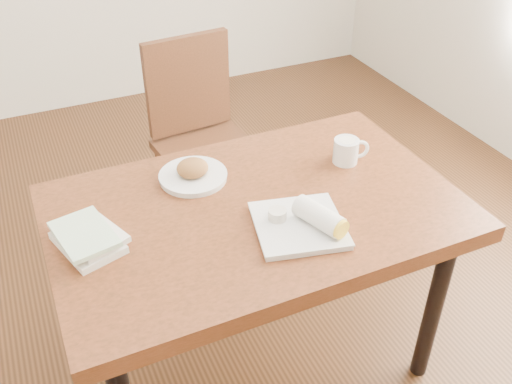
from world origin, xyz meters
name	(u,v)px	position (x,y,z in m)	size (l,w,h in m)	color
ground	(256,358)	(0.00, 0.00, -0.01)	(4.00, 5.00, 0.01)	#472814
table	(256,225)	(0.00, 0.00, 0.67)	(1.29, 0.82, 0.75)	brown
chair_far	(200,130)	(0.12, 0.87, 0.55)	(0.46, 0.46, 0.95)	#492514
plate_scone	(193,173)	(-0.13, 0.22, 0.77)	(0.23, 0.23, 0.07)	white
coffee_mug	(347,150)	(0.39, 0.10, 0.80)	(0.13, 0.09, 0.09)	white
plate_burrito	(305,222)	(0.08, -0.17, 0.78)	(0.31, 0.31, 0.09)	white
book_stack	(88,238)	(-0.52, 0.02, 0.78)	(0.21, 0.25, 0.06)	white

